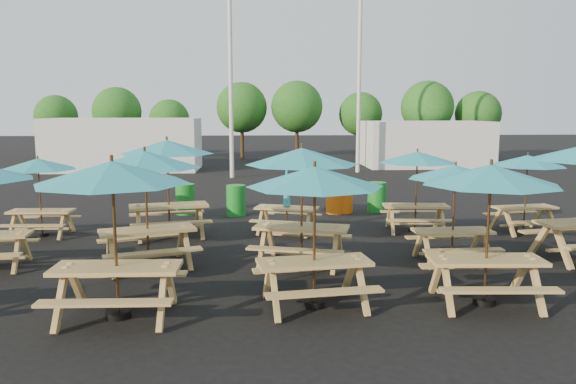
{
  "coord_description": "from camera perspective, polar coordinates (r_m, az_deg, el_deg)",
  "views": [
    {
      "loc": [
        -0.84,
        -13.11,
        3.24
      ],
      "look_at": [
        0.0,
        1.5,
        1.1
      ],
      "focal_mm": 35.0,
      "sensor_mm": 36.0,
      "label": 1
    }
  ],
  "objects": [
    {
      "name": "tree_3",
      "position": [
        37.84,
        -4.72,
        8.55
      ],
      "size": [
        3.36,
        3.36,
        5.09
      ],
      "color": "#382314",
      "rests_on": "ground"
    },
    {
      "name": "mast_1",
      "position": [
        29.72,
        7.28,
        13.59
      ],
      "size": [
        0.2,
        0.2,
        12.0
      ],
      "primitive_type": "cylinder",
      "color": "silver",
      "rests_on": "ground"
    },
    {
      "name": "tree_0",
      "position": [
        40.58,
        -22.5,
        7.12
      ],
      "size": [
        2.8,
        2.8,
        4.24
      ],
      "color": "#382314",
      "rests_on": "ground"
    },
    {
      "name": "waste_bin_3",
      "position": [
        17.9,
        5.65,
        -0.6
      ],
      "size": [
        0.59,
        0.59,
        0.95
      ],
      "primitive_type": "cylinder",
      "color": "#D85E0C",
      "rests_on": "ground"
    },
    {
      "name": "tree_2",
      "position": [
        37.18,
        -11.96,
        7.2
      ],
      "size": [
        2.59,
        2.59,
        3.93
      ],
      "color": "#382314",
      "rests_on": "ground"
    },
    {
      "name": "picnic_unit_9",
      "position": [
        9.74,
        19.87,
        0.95
      ],
      "size": [
        2.37,
        2.37,
        2.39
      ],
      "rotation": [
        0.0,
        0.0,
        -0.05
      ],
      "color": "tan",
      "rests_on": "ground"
    },
    {
      "name": "tree_5",
      "position": [
        38.44,
        7.37,
        7.86
      ],
      "size": [
        2.94,
        2.94,
        4.45
      ],
      "color": "#382314",
      "rests_on": "ground"
    },
    {
      "name": "event_tent_1",
      "position": [
        33.64,
        13.78,
        4.78
      ],
      "size": [
        7.0,
        4.0,
        2.6
      ],
      "primitive_type": "cube",
      "color": "silver",
      "rests_on": "ground"
    },
    {
      "name": "waste_bin_2",
      "position": [
        17.78,
        4.83,
        -0.65
      ],
      "size": [
        0.59,
        0.59,
        0.95
      ],
      "primitive_type": "cylinder",
      "color": "#D85E0C",
      "rests_on": "ground"
    },
    {
      "name": "picnic_unit_7",
      "position": [
        11.59,
        1.41,
        3.01
      ],
      "size": [
        2.91,
        2.91,
        2.49
      ],
      "rotation": [
        0.0,
        0.0,
        -0.28
      ],
      "color": "tan",
      "rests_on": "ground"
    },
    {
      "name": "waste_bin_1",
      "position": [
        17.39,
        -5.3,
        -0.86
      ],
      "size": [
        0.59,
        0.59,
        0.95
      ],
      "primitive_type": "cylinder",
      "color": "#188425",
      "rests_on": "ground"
    },
    {
      "name": "tree_4",
      "position": [
        37.47,
        0.92,
        8.66
      ],
      "size": [
        3.41,
        3.41,
        5.17
      ],
      "color": "#382314",
      "rests_on": "ground"
    },
    {
      "name": "picnic_unit_8",
      "position": [
        14.81,
        -0.13,
        -0.92
      ],
      "size": [
        2.0,
        1.86,
        2.1
      ],
      "rotation": [
        0.0,
        0.0,
        -0.3
      ],
      "color": "tan",
      "rests_on": "ground"
    },
    {
      "name": "ground",
      "position": [
        13.53,
        0.37,
        -5.54
      ],
      "size": [
        120.0,
        120.0,
        0.0
      ],
      "primitive_type": "plane",
      "color": "black",
      "rests_on": "ground"
    },
    {
      "name": "event_tent_0",
      "position": [
        31.98,
        -16.27,
        4.69
      ],
      "size": [
        8.0,
        4.0,
        2.8
      ],
      "primitive_type": "cube",
      "color": "silver",
      "rests_on": "ground"
    },
    {
      "name": "picnic_unit_2",
      "position": [
        15.68,
        -24.04,
        2.23
      ],
      "size": [
        1.99,
        1.99,
        2.04
      ],
      "rotation": [
        0.0,
        0.0,
        -0.03
      ],
      "color": "tan",
      "rests_on": "ground"
    },
    {
      "name": "tree_7",
      "position": [
        38.83,
        18.76,
        7.52
      ],
      "size": [
        2.95,
        2.95,
        4.48
      ],
      "color": "#382314",
      "rests_on": "ground"
    },
    {
      "name": "tree_1",
      "position": [
        38.07,
        -16.97,
        7.83
      ],
      "size": [
        3.11,
        3.11,
        4.72
      ],
      "color": "#382314",
      "rests_on": "ground"
    },
    {
      "name": "waste_bin_0",
      "position": [
        17.87,
        -10.4,
        -0.71
      ],
      "size": [
        0.59,
        0.59,
        0.95
      ],
      "primitive_type": "cylinder",
      "color": "#188425",
      "rests_on": "ground"
    },
    {
      "name": "picnic_unit_14",
      "position": [
        16.1,
        23.15,
        2.57
      ],
      "size": [
        2.25,
        2.25,
        2.08
      ],
      "rotation": [
        0.0,
        0.0,
        0.16
      ],
      "color": "tan",
      "rests_on": "ground"
    },
    {
      "name": "tree_6",
      "position": [
        37.67,
        13.96,
        8.37
      ],
      "size": [
        3.38,
        3.38,
        5.13
      ],
      "color": "#382314",
      "rests_on": "ground"
    },
    {
      "name": "picnic_unit_11",
      "position": [
        15.25,
        12.99,
        3.06
      ],
      "size": [
        2.24,
        2.24,
        2.18
      ],
      "rotation": [
        0.0,
        0.0,
        -0.09
      ],
      "color": "tan",
      "rests_on": "ground"
    },
    {
      "name": "mast_0",
      "position": [
        27.27,
        -5.88,
        14.09
      ],
      "size": [
        0.2,
        0.2,
        12.0
      ],
      "primitive_type": "cylinder",
      "color": "silver",
      "rests_on": "ground"
    },
    {
      "name": "picnic_unit_4",
      "position": [
        11.75,
        -14.32,
        2.62
      ],
      "size": [
        2.94,
        2.94,
        2.44
      ],
      "rotation": [
        0.0,
        0.0,
        0.34
      ],
      "color": "tan",
      "rests_on": "ground"
    },
    {
      "name": "waste_bin_4",
      "position": [
        18.22,
        9.01,
        -0.5
      ],
      "size": [
        0.59,
        0.59,
        0.95
      ],
      "primitive_type": "cylinder",
      "color": "#188425",
      "rests_on": "ground"
    },
    {
      "name": "picnic_unit_3",
      "position": [
        8.95,
        -17.4,
        1.11
      ],
      "size": [
        2.42,
        2.42,
        2.5
      ],
      "rotation": [
        0.0,
        0.0,
        -0.02
      ],
      "color": "tan",
      "rests_on": "ground"
    },
    {
      "name": "picnic_unit_5",
      "position": [
        14.53,
        -12.18,
        3.99
      ],
      "size": [
        2.85,
        2.85,
        2.52
      ],
      "rotation": [
        0.0,
        0.0,
        0.23
      ],
      "color": "tan",
      "rests_on": "ground"
    },
    {
      "name": "picnic_unit_6",
      "position": [
        9.06,
        2.73,
        0.82
      ],
      "size": [
        2.53,
        2.53,
        2.37
      ],
      "rotation": [
        0.0,
        0.0,
        0.14
      ],
      "color": "tan",
      "rests_on": "ground"
    },
    {
      "name": "picnic_unit_10",
      "position": [
        12.33,
        16.61,
        1.46
      ],
      "size": [
        2.07,
        2.07,
        2.12
      ],
      "rotation": [
        0.0,
        0.0,
        0.04
      ],
      "color": "tan",
      "rests_on": "ground"
    }
  ]
}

